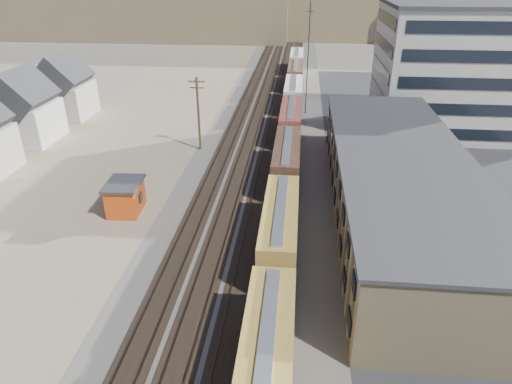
# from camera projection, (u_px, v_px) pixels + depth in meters

# --- Properties ---
(ballast_bed) EXTENTS (18.00, 200.00, 0.06)m
(ballast_bed) POSITION_uv_depth(u_px,v_px,m) (266.00, 132.00, 69.96)
(ballast_bed) COLOR #4C4742
(ballast_bed) RESTS_ON ground
(dirt_yard) EXTENTS (24.00, 180.00, 0.03)m
(dirt_yard) POSITION_uv_depth(u_px,v_px,m) (116.00, 151.00, 62.84)
(dirt_yard) COLOR #7D6F56
(dirt_yard) RESTS_ON ground
(asphalt_lot) EXTENTS (26.00, 120.00, 0.04)m
(asphalt_lot) POSITION_uv_depth(u_px,v_px,m) (438.00, 179.00, 54.70)
(asphalt_lot) COLOR #232326
(asphalt_lot) RESTS_ON ground
(rail_tracks) EXTENTS (11.40, 200.00, 0.24)m
(rail_tracks) POSITION_uv_depth(u_px,v_px,m) (262.00, 131.00, 69.97)
(rail_tracks) COLOR black
(rail_tracks) RESTS_ON ground
(freight_train) EXTENTS (3.00, 119.74, 4.46)m
(freight_train) POSITION_uv_depth(u_px,v_px,m) (289.00, 137.00, 59.93)
(freight_train) COLOR black
(freight_train) RESTS_ON ground
(warehouse) EXTENTS (12.40, 40.40, 7.25)m
(warehouse) POSITION_uv_depth(u_px,v_px,m) (398.00, 186.00, 44.80)
(warehouse) COLOR tan
(warehouse) RESTS_ON ground
(office_tower) EXTENTS (22.60, 18.60, 18.45)m
(office_tower) POSITION_uv_depth(u_px,v_px,m) (456.00, 68.00, 67.75)
(office_tower) COLOR #9E998E
(office_tower) RESTS_ON ground
(utility_pole_north) EXTENTS (2.20, 0.32, 10.00)m
(utility_pole_north) POSITION_uv_depth(u_px,v_px,m) (198.00, 112.00, 61.22)
(utility_pole_north) COLOR #382619
(utility_pole_north) RESTS_ON ground
(radio_mast) EXTENTS (1.20, 0.16, 18.00)m
(radio_mast) POSITION_uv_depth(u_px,v_px,m) (308.00, 60.00, 74.22)
(radio_mast) COLOR black
(radio_mast) RESTS_ON ground
(maintenance_shed) EXTENTS (3.75, 4.72, 3.32)m
(maintenance_shed) POSITION_uv_depth(u_px,v_px,m) (125.00, 197.00, 47.00)
(maintenance_shed) COLOR #C24412
(maintenance_shed) RESTS_ON ground
(parked_car_white) EXTENTS (3.28, 5.27, 1.64)m
(parked_car_white) POSITION_uv_depth(u_px,v_px,m) (480.00, 321.00, 31.97)
(parked_car_white) COLOR silver
(parked_car_white) RESTS_ON ground
(parked_car_blue) EXTENTS (6.48, 5.43, 1.65)m
(parked_car_blue) POSITION_uv_depth(u_px,v_px,m) (441.00, 130.00, 68.27)
(parked_car_blue) COLOR navy
(parked_car_blue) RESTS_ON ground
(parked_car_far) EXTENTS (2.83, 5.03, 1.62)m
(parked_car_far) POSITION_uv_depth(u_px,v_px,m) (452.00, 133.00, 67.00)
(parked_car_far) COLOR white
(parked_car_far) RESTS_ON ground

